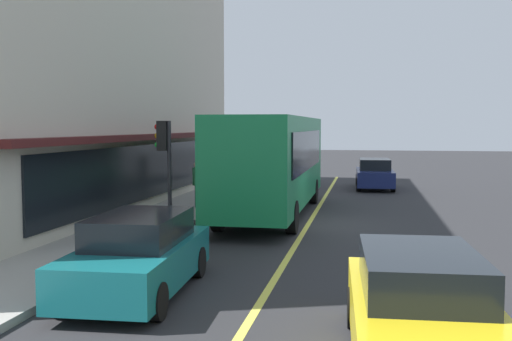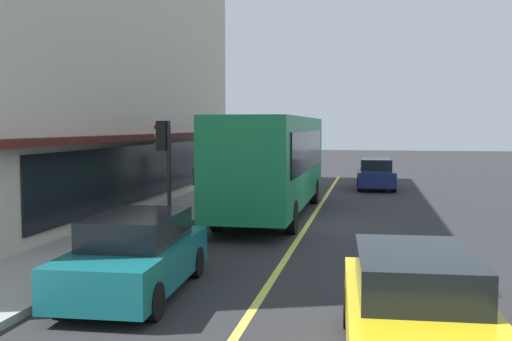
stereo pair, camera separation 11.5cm
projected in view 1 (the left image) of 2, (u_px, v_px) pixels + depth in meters
The scene contains 11 objects.
ground at pixel (308, 224), 19.19m from camera, with size 120.00×120.00×0.00m, color #28282B.
sidewalk at pixel (164, 217), 20.11m from camera, with size 80.00×2.62×0.15m, color #9E9B93.
lane_centre_stripe at pixel (308, 224), 19.19m from camera, with size 36.00×0.16×0.01m, color #D8D14C.
storefront_building at pixel (18, 45), 22.06m from camera, with size 25.31×10.24×12.49m.
bus at pixel (274, 160), 21.01m from camera, with size 11.13×2.60×3.50m.
traffic_light at pixel (164, 148), 17.74m from camera, with size 0.30×0.52×3.20m.
car_navy at pixel (375, 174), 30.03m from camera, with size 4.36×1.97×1.52m.
car_teal at pixel (138, 255), 11.17m from camera, with size 4.38×2.03×1.52m.
car_yellow at pixel (421, 311), 7.82m from camera, with size 4.39×2.05×1.52m.
pedestrian_mid_block at pixel (223, 171), 25.64m from camera, with size 0.34×0.34×1.82m.
pedestrian_by_curb at pixel (197, 180), 22.00m from camera, with size 0.34×0.34×1.72m.
Camera 1 is at (-18.99, -1.88, 3.19)m, focal length 41.32 mm.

